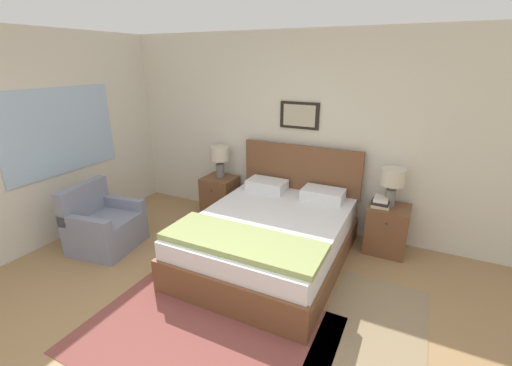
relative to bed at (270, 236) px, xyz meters
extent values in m
plane|color=#99754C|center=(-0.01, -1.64, -0.31)|extent=(16.00, 16.00, 0.00)
cube|color=beige|center=(-0.01, 1.11, 0.99)|extent=(7.79, 0.06, 2.60)
cube|color=black|center=(-0.08, 1.07, 1.24)|extent=(0.53, 0.02, 0.35)
cube|color=#B2A893|center=(-0.08, 1.05, 1.24)|extent=(0.44, 0.00, 0.28)
cube|color=beige|center=(-2.74, -0.28, 0.99)|extent=(0.06, 5.12, 2.60)
cube|color=#9EBCDB|center=(-2.69, -0.49, 1.08)|extent=(0.02, 1.54, 1.07)
cube|color=brown|center=(-0.01, -1.34, -0.30)|extent=(2.13, 1.50, 0.01)
cube|color=#897556|center=(1.28, -0.60, -0.30)|extent=(0.87, 1.50, 0.01)
cube|color=brown|center=(0.00, -0.03, -0.17)|extent=(1.64, 2.09, 0.28)
cube|color=brown|center=(0.00, -1.04, 0.01)|extent=(1.64, 0.06, 0.08)
cube|color=silver|center=(0.00, -0.03, 0.11)|extent=(1.57, 2.01, 0.28)
cube|color=brown|center=(0.00, 0.99, 0.56)|extent=(1.64, 0.06, 0.61)
cube|color=#8E9E5B|center=(0.00, -0.68, 0.28)|extent=(1.60, 0.59, 0.06)
cube|color=silver|center=(-0.39, 0.76, 0.32)|extent=(0.52, 0.32, 0.14)
cube|color=silver|center=(0.39, 0.76, 0.32)|extent=(0.52, 0.32, 0.14)
cube|color=gray|center=(-1.94, -0.65, -0.10)|extent=(0.79, 0.84, 0.41)
cube|color=gray|center=(-2.22, -0.69, 0.30)|extent=(0.23, 0.75, 0.40)
cube|color=gray|center=(-1.99, -0.33, 0.17)|extent=(0.69, 0.20, 0.14)
cube|color=gray|center=(-1.90, -0.96, 0.17)|extent=(0.69, 0.20, 0.14)
cube|color=brown|center=(-1.19, 0.82, -0.01)|extent=(0.47, 0.43, 0.59)
sphere|color=#332D28|center=(-1.19, 0.59, 0.16)|extent=(0.02, 0.02, 0.02)
cube|color=brown|center=(1.19, 0.82, -0.01)|extent=(0.47, 0.43, 0.59)
sphere|color=#332D28|center=(1.19, 0.59, 0.16)|extent=(0.02, 0.02, 0.02)
cylinder|color=slate|center=(-1.19, 0.84, 0.39)|extent=(0.12, 0.12, 0.20)
cylinder|color=slate|center=(-1.19, 0.84, 0.52)|extent=(0.02, 0.02, 0.06)
cylinder|color=beige|center=(-1.19, 0.84, 0.65)|extent=(0.28, 0.28, 0.20)
cylinder|color=slate|center=(1.18, 0.84, 0.39)|extent=(0.12, 0.12, 0.20)
cylinder|color=slate|center=(1.18, 0.84, 0.52)|extent=(0.02, 0.02, 0.06)
cylinder|color=beige|center=(1.18, 0.84, 0.65)|extent=(0.28, 0.28, 0.20)
cube|color=beige|center=(1.09, 0.77, 0.31)|extent=(0.21, 0.23, 0.04)
cube|color=#232328|center=(1.09, 0.77, 0.35)|extent=(0.20, 0.23, 0.04)
cube|color=silver|center=(1.09, 0.77, 0.38)|extent=(0.17, 0.22, 0.04)
camera|label=1|loc=(1.42, -3.23, 1.93)|focal=24.00mm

